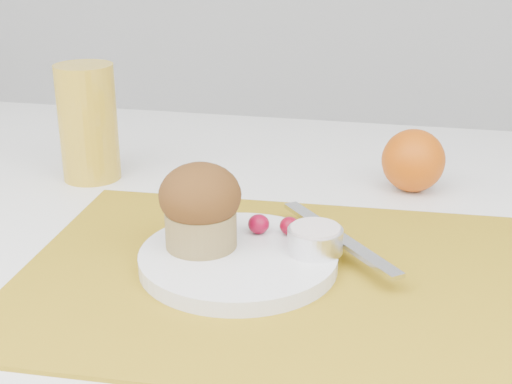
% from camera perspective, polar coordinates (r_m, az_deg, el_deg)
% --- Properties ---
extents(placemat, '(0.50, 0.38, 0.00)m').
position_cam_1_polar(placemat, '(0.67, 1.97, -6.83)').
color(placemat, '#A68217').
rests_on(placemat, table).
extents(plate, '(0.21, 0.21, 0.02)m').
position_cam_1_polar(plate, '(0.68, -1.43, -5.38)').
color(plate, white).
rests_on(plate, placemat).
extents(ramekin, '(0.07, 0.07, 0.02)m').
position_cam_1_polar(ramekin, '(0.68, 4.75, -3.86)').
color(ramekin, white).
rests_on(ramekin, plate).
extents(cream, '(0.06, 0.06, 0.01)m').
position_cam_1_polar(cream, '(0.67, 4.78, -3.00)').
color(cream, silver).
rests_on(cream, ramekin).
extents(raspberry_near, '(0.02, 0.02, 0.02)m').
position_cam_1_polar(raspberry_near, '(0.71, 0.22, -2.57)').
color(raspberry_near, '#610217').
rests_on(raspberry_near, plate).
extents(raspberry_far, '(0.02, 0.02, 0.02)m').
position_cam_1_polar(raspberry_far, '(0.71, 2.69, -2.71)').
color(raspberry_far, '#580211').
rests_on(raspberry_far, plate).
extents(butter_knife, '(0.13, 0.16, 0.00)m').
position_cam_1_polar(butter_knife, '(0.71, 6.61, -3.60)').
color(butter_knife, silver).
rests_on(butter_knife, plate).
extents(orange, '(0.08, 0.08, 0.08)m').
position_cam_1_polar(orange, '(0.89, 12.47, 2.48)').
color(orange, '#CA5207').
rests_on(orange, table).
extents(juice_glass, '(0.09, 0.09, 0.15)m').
position_cam_1_polar(juice_glass, '(0.92, -13.29, 5.42)').
color(juice_glass, gold).
rests_on(juice_glass, table).
extents(muffin, '(0.08, 0.08, 0.08)m').
position_cam_1_polar(muffin, '(0.68, -4.48, -1.10)').
color(muffin, '#9A814A').
rests_on(muffin, plate).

